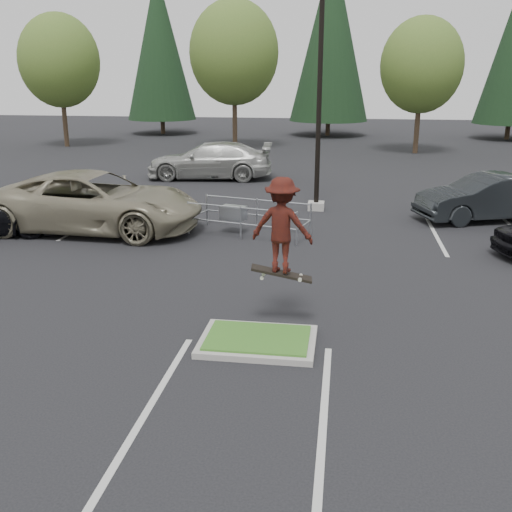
# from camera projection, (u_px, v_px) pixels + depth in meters

# --- Properties ---
(ground) EXTENTS (120.00, 120.00, 0.00)m
(ground) POSITION_uv_depth(u_px,v_px,m) (258.00, 344.00, 11.47)
(ground) COLOR black
(ground) RESTS_ON ground
(grass_median) EXTENTS (2.20, 1.60, 0.16)m
(grass_median) POSITION_uv_depth(u_px,v_px,m) (258.00, 341.00, 11.45)
(grass_median) COLOR #9A978F
(grass_median) RESTS_ON ground
(stall_lines) EXTENTS (22.62, 17.60, 0.01)m
(stall_lines) POSITION_uv_depth(u_px,v_px,m) (241.00, 252.00, 17.36)
(stall_lines) COLOR beige
(stall_lines) RESTS_ON ground
(light_pole) EXTENTS (0.70, 0.60, 10.12)m
(light_pole) POSITION_uv_depth(u_px,v_px,m) (320.00, 85.00, 21.42)
(light_pole) COLOR #9A978F
(light_pole) RESTS_ON ground
(decid_a) EXTENTS (5.44, 5.44, 8.91)m
(decid_a) POSITION_uv_depth(u_px,v_px,m) (60.00, 64.00, 40.76)
(decid_a) COLOR #38281C
(decid_a) RESTS_ON ground
(decid_b) EXTENTS (5.89, 5.89, 9.64)m
(decid_b) POSITION_uv_depth(u_px,v_px,m) (234.00, 56.00, 39.42)
(decid_b) COLOR #38281C
(decid_b) RESTS_ON ground
(decid_c) EXTENTS (5.12, 5.12, 8.38)m
(decid_c) POSITION_uv_depth(u_px,v_px,m) (421.00, 68.00, 37.31)
(decid_c) COLOR #38281C
(decid_c) RESTS_ON ground
(conif_a) EXTENTS (5.72, 5.72, 13.00)m
(conif_a) POSITION_uv_depth(u_px,v_px,m) (159.00, 46.00, 49.18)
(conif_a) COLOR #38281C
(conif_a) RESTS_ON ground
(conif_b) EXTENTS (6.38, 6.38, 14.50)m
(conif_b) POSITION_uv_depth(u_px,v_px,m) (331.00, 35.00, 47.48)
(conif_b) COLOR #38281C
(conif_b) RESTS_ON ground
(cart_corral) EXTENTS (3.96, 2.26, 1.06)m
(cart_corral) POSITION_uv_depth(u_px,v_px,m) (237.00, 213.00, 19.21)
(cart_corral) COLOR #999DA2
(cart_corral) RESTS_ON ground
(skateboarder) EXTENTS (1.33, 0.89, 2.11)m
(skateboarder) POSITION_uv_depth(u_px,v_px,m) (282.00, 226.00, 11.76)
(skateboarder) COLOR black
(skateboarder) RESTS_ON ground
(car_l_tan) EXTENTS (7.09, 3.49, 1.94)m
(car_l_tan) POSITION_uv_depth(u_px,v_px,m) (95.00, 202.00, 19.48)
(car_l_tan) COLOR gray
(car_l_tan) RESTS_ON ground
(car_r_charc) EXTENTS (5.19, 3.26, 1.62)m
(car_r_charc) POSITION_uv_depth(u_px,v_px,m) (487.00, 198.00, 20.91)
(car_r_charc) COLOR black
(car_r_charc) RESTS_ON ground
(car_far_silver) EXTENTS (6.26, 2.96, 1.76)m
(car_far_silver) POSITION_uv_depth(u_px,v_px,m) (210.00, 161.00, 29.20)
(car_far_silver) COLOR #AAABA5
(car_far_silver) RESTS_ON ground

